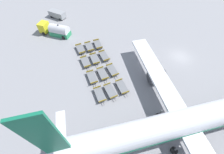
{
  "coord_description": "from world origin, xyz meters",
  "views": [
    {
      "loc": [
        20.69,
        -20.53,
        23.76
      ],
      "look_at": [
        3.86,
        -16.78,
        2.02
      ],
      "focal_mm": 24.0,
      "sensor_mm": 36.0,
      "label": 1
    }
  ],
  "objects_px": {
    "fuel_tanker_primary": "(56,30)",
    "baggage_dolly_row_mid_a_col_c": "(103,74)",
    "baggage_dolly_row_near_col_d": "(100,95)",
    "baggage_dolly_row_mid_a_col_b": "(95,59)",
    "baggage_dolly_row_mid_a_col_a": "(89,47)",
    "baggage_dolly_row_mid_b_col_b": "(104,56)",
    "baggage_dolly_row_near_col_a": "(80,49)",
    "service_van": "(57,14)",
    "baggage_dolly_row_mid_a_col_d": "(110,91)",
    "baggage_dolly_row_near_col_c": "(92,77)",
    "baggage_dolly_row_mid_b_col_d": "(122,87)",
    "baggage_dolly_row_mid_b_col_a": "(98,45)",
    "baggage_dolly_row_near_col_b": "(85,62)",
    "airplane": "(192,120)",
    "baggage_dolly_row_mid_b_col_c": "(112,70)"
  },
  "relations": [
    {
      "from": "fuel_tanker_primary",
      "to": "baggage_dolly_row_mid_a_col_c",
      "type": "relative_size",
      "value": 2.05
    },
    {
      "from": "fuel_tanker_primary",
      "to": "baggage_dolly_row_near_col_d",
      "type": "xyz_separation_m",
      "value": [
        20.81,
        7.68,
        -0.87
      ]
    },
    {
      "from": "baggage_dolly_row_mid_a_col_b",
      "to": "baggage_dolly_row_mid_a_col_a",
      "type": "bearing_deg",
      "value": -171.37
    },
    {
      "from": "baggage_dolly_row_mid_a_col_c",
      "to": "baggage_dolly_row_mid_b_col_b",
      "type": "relative_size",
      "value": 1.0
    },
    {
      "from": "baggage_dolly_row_near_col_d",
      "to": "baggage_dolly_row_mid_b_col_b",
      "type": "bearing_deg",
      "value": 164.83
    },
    {
      "from": "baggage_dolly_row_near_col_a",
      "to": "baggage_dolly_row_near_col_d",
      "type": "bearing_deg",
      "value": 10.17
    },
    {
      "from": "fuel_tanker_primary",
      "to": "service_van",
      "type": "distance_m",
      "value": 8.58
    },
    {
      "from": "baggage_dolly_row_near_col_d",
      "to": "baggage_dolly_row_mid_a_col_d",
      "type": "relative_size",
      "value": 1.0
    },
    {
      "from": "baggage_dolly_row_near_col_c",
      "to": "baggage_dolly_row_mid_b_col_d",
      "type": "xyz_separation_m",
      "value": [
        3.49,
        5.23,
        0.0
      ]
    },
    {
      "from": "baggage_dolly_row_near_col_d",
      "to": "baggage_dolly_row_mid_b_col_a",
      "type": "height_order",
      "value": "same"
    },
    {
      "from": "baggage_dolly_row_near_col_b",
      "to": "baggage_dolly_row_mid_b_col_d",
      "type": "distance_m",
      "value": 10.0
    },
    {
      "from": "baggage_dolly_row_mid_a_col_b",
      "to": "baggage_dolly_row_near_col_b",
      "type": "bearing_deg",
      "value": -76.29
    },
    {
      "from": "baggage_dolly_row_mid_a_col_c",
      "to": "baggage_dolly_row_mid_a_col_d",
      "type": "height_order",
      "value": "same"
    },
    {
      "from": "baggage_dolly_row_near_col_d",
      "to": "baggage_dolly_row_mid_a_col_c",
      "type": "height_order",
      "value": "same"
    },
    {
      "from": "baggage_dolly_row_near_col_b",
      "to": "baggage_dolly_row_mid_a_col_b",
      "type": "xyz_separation_m",
      "value": [
        -0.51,
        2.08,
        0.0
      ]
    },
    {
      "from": "fuel_tanker_primary",
      "to": "baggage_dolly_row_mid_b_col_b",
      "type": "relative_size",
      "value": 2.05
    },
    {
      "from": "airplane",
      "to": "fuel_tanker_primary",
      "type": "relative_size",
      "value": 5.18
    },
    {
      "from": "baggage_dolly_row_near_col_c",
      "to": "baggage_dolly_row_mid_b_col_a",
      "type": "relative_size",
      "value": 1.0
    },
    {
      "from": "baggage_dolly_row_near_col_d",
      "to": "baggage_dolly_row_mid_b_col_a",
      "type": "distance_m",
      "value": 14.09
    },
    {
      "from": "baggage_dolly_row_mid_a_col_b",
      "to": "baggage_dolly_row_mid_b_col_a",
      "type": "relative_size",
      "value": 1.0
    },
    {
      "from": "baggage_dolly_row_mid_a_col_d",
      "to": "baggage_dolly_row_mid_b_col_a",
      "type": "xyz_separation_m",
      "value": [
        -13.66,
        -0.14,
        0.0
      ]
    },
    {
      "from": "baggage_dolly_row_mid_b_col_b",
      "to": "baggage_dolly_row_mid_b_col_c",
      "type": "height_order",
      "value": "same"
    },
    {
      "from": "service_van",
      "to": "baggage_dolly_row_mid_a_col_d",
      "type": "height_order",
      "value": "service_van"
    },
    {
      "from": "baggage_dolly_row_near_col_d",
      "to": "baggage_dolly_row_mid_b_col_c",
      "type": "xyz_separation_m",
      "value": [
        -5.22,
        3.5,
        0.0
      ]
    },
    {
      "from": "baggage_dolly_row_mid_a_col_a",
      "to": "baggage_dolly_row_mid_b_col_a",
      "type": "height_order",
      "value": "same"
    },
    {
      "from": "baggage_dolly_row_mid_a_col_b",
      "to": "fuel_tanker_primary",
      "type": "bearing_deg",
      "value": -144.96
    },
    {
      "from": "baggage_dolly_row_mid_b_col_a",
      "to": "baggage_dolly_row_mid_b_col_d",
      "type": "distance_m",
      "value": 13.43
    },
    {
      "from": "baggage_dolly_row_mid_a_col_a",
      "to": "baggage_dolly_row_mid_a_col_b",
      "type": "distance_m",
      "value": 4.35
    },
    {
      "from": "fuel_tanker_primary",
      "to": "baggage_dolly_row_mid_a_col_d",
      "type": "height_order",
      "value": "fuel_tanker_primary"
    },
    {
      "from": "airplane",
      "to": "baggage_dolly_row_mid_a_col_d",
      "type": "height_order",
      "value": "airplane"
    },
    {
      "from": "fuel_tanker_primary",
      "to": "baggage_dolly_row_near_col_c",
      "type": "xyz_separation_m",
      "value": [
        16.55,
        6.84,
        -0.87
      ]
    },
    {
      "from": "baggage_dolly_row_near_col_c",
      "to": "baggage_dolly_row_mid_a_col_d",
      "type": "bearing_deg",
      "value": 36.1
    },
    {
      "from": "fuel_tanker_primary",
      "to": "baggage_dolly_row_near_col_b",
      "type": "distance_m",
      "value": 13.52
    },
    {
      "from": "airplane",
      "to": "baggage_dolly_row_mid_a_col_b",
      "type": "relative_size",
      "value": 10.63
    },
    {
      "from": "baggage_dolly_row_near_col_d",
      "to": "baggage_dolly_row_mid_a_col_b",
      "type": "xyz_separation_m",
      "value": [
        -9.25,
        0.43,
        0.0
      ]
    },
    {
      "from": "airplane",
      "to": "baggage_dolly_row_near_col_a",
      "type": "distance_m",
      "value": 26.4
    },
    {
      "from": "airplane",
      "to": "baggage_dolly_row_near_col_a",
      "type": "xyz_separation_m",
      "value": [
        -22.03,
        -14.22,
        -3.08
      ]
    },
    {
      "from": "baggage_dolly_row_near_col_d",
      "to": "baggage_dolly_row_mid_a_col_d",
      "type": "bearing_deg",
      "value": 98.71
    },
    {
      "from": "baggage_dolly_row_near_col_c",
      "to": "baggage_dolly_row_mid_b_col_d",
      "type": "relative_size",
      "value": 1.0
    },
    {
      "from": "baggage_dolly_row_mid_a_col_d",
      "to": "baggage_dolly_row_mid_b_col_b",
      "type": "distance_m",
      "value": 9.41
    },
    {
      "from": "baggage_dolly_row_near_col_b",
      "to": "baggage_dolly_row_mid_b_col_a",
      "type": "height_order",
      "value": "same"
    },
    {
      "from": "baggage_dolly_row_mid_a_col_b",
      "to": "baggage_dolly_row_mid_b_col_a",
      "type": "bearing_deg",
      "value": 162.79
    },
    {
      "from": "service_van",
      "to": "baggage_dolly_row_mid_a_col_a",
      "type": "xyz_separation_m",
      "value": [
        15.83,
        7.34,
        -0.58
      ]
    },
    {
      "from": "baggage_dolly_row_near_col_c",
      "to": "baggage_dolly_row_mid_b_col_c",
      "type": "relative_size",
      "value": 1.0
    },
    {
      "from": "baggage_dolly_row_near_col_a",
      "to": "service_van",
      "type": "bearing_deg",
      "value": -162.21
    },
    {
      "from": "baggage_dolly_row_mid_b_col_d",
      "to": "baggage_dolly_row_near_col_a",
      "type": "bearing_deg",
      "value": -151.5
    },
    {
      "from": "baggage_dolly_row_mid_a_col_b",
      "to": "baggage_dolly_row_mid_a_col_d",
      "type": "bearing_deg",
      "value": 10.19
    },
    {
      "from": "service_van",
      "to": "baggage_dolly_row_mid_a_col_c",
      "type": "distance_m",
      "value": 26.25
    },
    {
      "from": "baggage_dolly_row_mid_a_col_b",
      "to": "baggage_dolly_row_mid_b_col_d",
      "type": "xyz_separation_m",
      "value": [
        8.48,
        3.95,
        0.0
      ]
    },
    {
      "from": "baggage_dolly_row_near_col_c",
      "to": "baggage_dolly_row_mid_b_col_c",
      "type": "height_order",
      "value": "same"
    }
  ]
}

